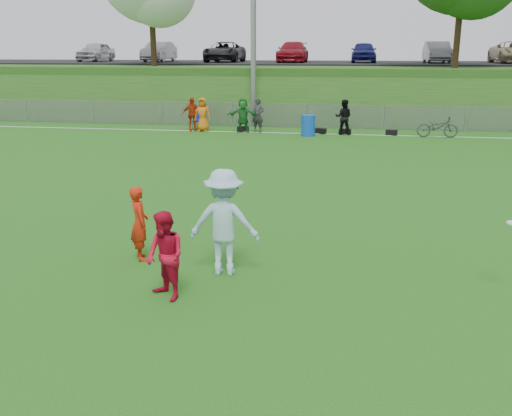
% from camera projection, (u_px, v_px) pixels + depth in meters
% --- Properties ---
extents(ground, '(120.00, 120.00, 0.00)m').
position_uv_depth(ground, '(230.00, 264.00, 11.19)').
color(ground, '#205912').
rests_on(ground, ground).
extents(sideline_far, '(60.00, 0.10, 0.01)m').
position_uv_depth(sideline_far, '(304.00, 133.00, 28.29)').
color(sideline_far, white).
rests_on(sideline_far, ground).
extents(fence, '(58.00, 0.06, 1.30)m').
position_uv_depth(fence, '(307.00, 116.00, 30.02)').
color(fence, gray).
rests_on(fence, ground).
extents(berm, '(120.00, 18.00, 3.00)m').
position_uv_depth(berm, '(319.00, 86.00, 40.24)').
color(berm, '#1B4F16').
rests_on(berm, ground).
extents(parking_lot, '(120.00, 12.00, 0.10)m').
position_uv_depth(parking_lot, '(321.00, 63.00, 41.72)').
color(parking_lot, black).
rests_on(parking_lot, berm).
extents(car_row, '(32.04, 5.18, 1.44)m').
position_uv_depth(car_row, '(304.00, 52.00, 40.74)').
color(car_row, '#BEBEC0').
rests_on(car_row, parking_lot).
extents(spectator_row, '(8.60, 0.80, 1.69)m').
position_uv_depth(spectator_row, '(250.00, 115.00, 28.48)').
color(spectator_row, '#B22D0C').
rests_on(spectator_row, ground).
extents(gear_bags, '(7.96, 0.54, 0.26)m').
position_uv_depth(gear_bags, '(324.00, 131.00, 28.20)').
color(gear_bags, black).
rests_on(gear_bags, ground).
extents(player_red_left, '(0.59, 0.65, 1.50)m').
position_uv_depth(player_red_left, '(140.00, 223.00, 11.28)').
color(player_red_left, red).
rests_on(player_red_left, ground).
extents(player_red_center, '(0.93, 0.91, 1.52)m').
position_uv_depth(player_red_center, '(165.00, 256.00, 9.46)').
color(player_red_center, red).
rests_on(player_red_center, ground).
extents(player_blue, '(1.31, 0.78, 2.00)m').
position_uv_depth(player_blue, '(224.00, 222.00, 10.48)').
color(player_blue, '#A4D1E4').
rests_on(player_blue, ground).
extents(recycling_bin, '(0.85, 0.85, 1.01)m').
position_uv_depth(recycling_bin, '(308.00, 126.00, 27.35)').
color(recycling_bin, '#114BB9').
rests_on(recycling_bin, ground).
extents(camp_chair, '(0.65, 0.66, 0.96)m').
position_uv_depth(camp_chair, '(199.00, 123.00, 29.86)').
color(camp_chair, '#0F21A3').
rests_on(camp_chair, ground).
extents(bicycle, '(1.90, 0.70, 0.99)m').
position_uv_depth(bicycle, '(437.00, 127.00, 26.95)').
color(bicycle, '#2F2F31').
rests_on(bicycle, ground).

